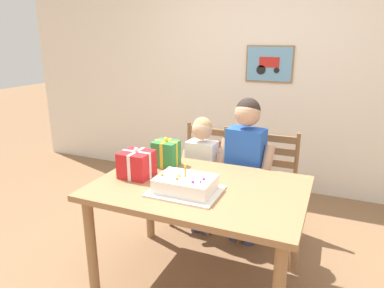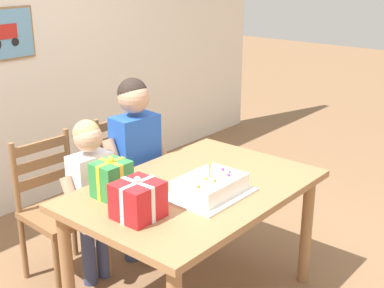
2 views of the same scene
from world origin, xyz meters
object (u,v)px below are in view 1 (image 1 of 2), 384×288
Objects in this scene: chair_right at (270,186)px; gift_box_beside_cake at (137,164)px; dining_table at (199,199)px; chair_left at (200,175)px; gift_box_red_large at (166,153)px; child_older at (245,158)px; child_younger at (202,165)px; birthday_cake at (186,185)px.

gift_box_beside_cake is at bearing -132.44° from chair_right.
dining_table is 0.92m from chair_left.
chair_left is (0.05, 0.58, -0.38)m from gift_box_red_large.
child_older reaches higher than chair_right.
chair_right is at bearing 51.04° from child_older.
child_younger reaches higher than gift_box_red_large.
child_older is at bearing -24.27° from chair_left.
child_older is (0.53, 0.36, -0.09)m from gift_box_red_large.
chair_left is at bearing 155.73° from child_older.
birthday_cake is 1.06m from chair_left.
child_older is at bearing 75.89° from birthday_cake.
chair_right is at bearing 0.01° from chair_left.
chair_right is at bearing 47.56° from gift_box_beside_cake.
gift_box_beside_cake is at bearing -133.51° from child_older.
gift_box_red_large reaches higher than chair_right.
child_younger is (-0.23, 0.62, -0.01)m from dining_table.
child_younger is at bearing 67.49° from gift_box_red_large.
gift_box_red_large reaches higher than chair_left.
chair_right is 0.40m from child_older.
child_younger reaches higher than dining_table.
dining_table is at bearing 73.88° from birthday_cake.
gift_box_red_large is at bearing -140.61° from chair_right.
birthday_cake reaches higher than dining_table.
chair_right is at bearing 21.19° from child_younger.
gift_box_red_large is at bearing 145.17° from dining_table.
birthday_cake is 0.35× the size of child_older.
chair_right is at bearing 69.47° from birthday_cake.
child_older is (0.15, 0.62, 0.11)m from dining_table.
child_younger reaches higher than gift_box_beside_cake.
birthday_cake is 0.48× the size of chair_right.
child_younger is (-0.38, 0.00, -0.11)m from child_older.
child_older reaches higher than child_younger.
chair_left is (-0.29, 0.97, -0.33)m from birthday_cake.
child_older is 1.17× the size of child_younger.
dining_table is at bearing -103.68° from child_older.
child_younger is (0.24, 0.65, -0.20)m from gift_box_beside_cake.
child_older is (0.19, 0.76, -0.04)m from birthday_cake.
chair_left is 0.86× the size of child_younger.
birthday_cake is (-0.04, -0.13, 0.15)m from dining_table.
gift_box_beside_cake reaches higher than chair_left.
child_younger reaches higher than chair_left.
dining_table is 1.11× the size of child_older.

